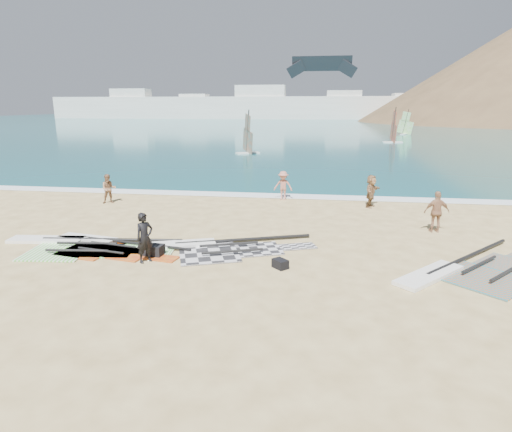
# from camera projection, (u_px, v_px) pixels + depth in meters

# --- Properties ---
(ground) EXTENTS (300.00, 300.00, 0.00)m
(ground) POSITION_uv_depth(u_px,v_px,m) (261.00, 286.00, 12.07)
(ground) COLOR #D8C07E
(ground) RESTS_ON ground
(sea) EXTENTS (300.00, 240.00, 0.06)m
(sea) POSITION_uv_depth(u_px,v_px,m) (314.00, 121.00, 138.53)
(sea) COLOR #0B484F
(sea) RESTS_ON ground
(surf_line) EXTENTS (300.00, 1.20, 0.04)m
(surf_line) POSITION_uv_depth(u_px,v_px,m) (290.00, 197.00, 23.85)
(surf_line) COLOR white
(surf_line) RESTS_ON ground
(far_town) EXTENTS (160.00, 8.00, 12.00)m
(far_town) POSITION_uv_depth(u_px,v_px,m) (272.00, 107.00, 156.82)
(far_town) COLOR white
(far_town) RESTS_ON ground
(rig_grey) EXTENTS (6.37, 3.73, 0.20)m
(rig_grey) POSITION_uv_depth(u_px,v_px,m) (215.00, 247.00, 15.23)
(rig_grey) COLOR #2A292C
(rig_grey) RESTS_ON ground
(rig_green) EXTENTS (6.54, 2.74, 0.21)m
(rig_green) POSITION_uv_depth(u_px,v_px,m) (75.00, 245.00, 15.46)
(rig_green) COLOR #51D52E
(rig_green) RESTS_ON ground
(rig_orange) EXTENTS (5.64, 5.28, 0.21)m
(rig_orange) POSITION_uv_depth(u_px,v_px,m) (468.00, 270.00, 13.09)
(rig_orange) COLOR #E95515
(rig_orange) RESTS_ON ground
(rig_red) EXTENTS (5.47, 2.63, 0.20)m
(rig_red) POSITION_uv_depth(u_px,v_px,m) (104.00, 246.00, 15.40)
(rig_red) COLOR red
(rig_red) RESTS_ON ground
(gear_bag_near) EXTENTS (0.67, 0.52, 0.40)m
(gear_bag_near) POSITION_uv_depth(u_px,v_px,m) (154.00, 251.00, 14.43)
(gear_bag_near) COLOR black
(gear_bag_near) RESTS_ON ground
(gear_bag_far) EXTENTS (0.57, 0.57, 0.29)m
(gear_bag_far) POSITION_uv_depth(u_px,v_px,m) (280.00, 264.00, 13.39)
(gear_bag_far) COLOR black
(gear_bag_far) RESTS_ON ground
(person_wetsuit) EXTENTS (0.67, 0.72, 1.65)m
(person_wetsuit) POSITION_uv_depth(u_px,v_px,m) (145.00, 238.00, 13.76)
(person_wetsuit) COLOR black
(person_wetsuit) RESTS_ON ground
(beachgoer_left) EXTENTS (0.92, 0.85, 1.52)m
(beachgoer_left) POSITION_uv_depth(u_px,v_px,m) (109.00, 189.00, 22.15)
(beachgoer_left) COLOR #966C4C
(beachgoer_left) RESTS_ON ground
(beachgoer_mid) EXTENTS (1.05, 0.67, 1.56)m
(beachgoer_mid) POSITION_uv_depth(u_px,v_px,m) (283.00, 186.00, 22.93)
(beachgoer_mid) COLOR #B56E5E
(beachgoer_mid) RESTS_ON ground
(beachgoer_back) EXTENTS (1.00, 0.48, 1.67)m
(beachgoer_back) POSITION_uv_depth(u_px,v_px,m) (437.00, 212.00, 17.05)
(beachgoer_back) COLOR #A67453
(beachgoer_back) RESTS_ON ground
(beachgoer_right) EXTENTS (1.06, 1.58, 1.64)m
(beachgoer_right) POSITION_uv_depth(u_px,v_px,m) (371.00, 191.00, 21.24)
(beachgoer_right) COLOR #99714A
(beachgoer_right) RESTS_ON ground
(windsurfer_left) EXTENTS (2.54, 2.70, 4.57)m
(windsurfer_left) POSITION_uv_depth(u_px,v_px,m) (248.00, 141.00, 44.49)
(windsurfer_left) COLOR white
(windsurfer_left) RESTS_ON ground
(windsurfer_centre) EXTENTS (2.67, 3.20, 4.77)m
(windsurfer_centre) POSITION_uv_depth(u_px,v_px,m) (393.00, 133.00, 57.77)
(windsurfer_centre) COLOR white
(windsurfer_centre) RESTS_ON ground
(windsurfer_right) EXTENTS (2.46, 2.37, 4.36)m
(windsurfer_right) POSITION_uv_depth(u_px,v_px,m) (405.00, 127.00, 73.87)
(windsurfer_right) COLOR white
(windsurfer_right) RESTS_ON ground
(kitesurf_kite) EXTENTS (9.45, 1.06, 2.86)m
(kitesurf_kite) POSITION_uv_depth(u_px,v_px,m) (322.00, 65.00, 56.75)
(kitesurf_kite) COLOR black
(kitesurf_kite) RESTS_ON ground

